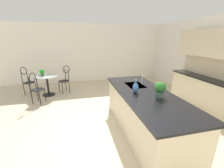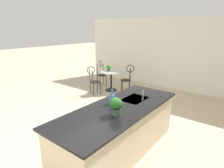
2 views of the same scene
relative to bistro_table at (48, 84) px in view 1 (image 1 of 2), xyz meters
name	(u,v)px [view 1 (image 1 of 2)]	position (x,y,z in m)	size (l,w,h in m)	color
ground_plane	(104,128)	(2.57, 1.61, -0.45)	(40.00, 40.00, 0.00)	beige
wall_left_window	(87,53)	(-1.69, 1.61, 0.90)	(0.12, 7.80, 2.70)	silver
kitchen_island	(144,112)	(2.87, 2.46, 0.02)	(2.80, 1.06, 0.92)	beige
back_counter_run	(206,92)	(2.17, 4.81, 0.05)	(2.44, 0.64, 1.52)	beige
upper_cabinet_run	(215,43)	(2.17, 4.79, 1.45)	(2.40, 0.36, 0.76)	beige
bistro_table	(48,84)	(0.00, 0.00, 0.00)	(0.80, 0.80, 0.74)	black
chair_near_window	(36,87)	(0.74, -0.21, 0.13)	(0.52, 0.50, 1.04)	black
chair_by_island	(27,80)	(-0.26, -0.73, 0.13)	(0.51, 0.52, 1.04)	black
chair_toward_desk	(65,78)	(-0.21, 0.60, 0.13)	(0.52, 0.52, 1.04)	black
sink_faucet	(142,80)	(2.32, 2.64, 0.58)	(0.02, 0.02, 0.22)	#B2B5BA
potted_plant_on_table	(42,72)	(-0.02, -0.14, 0.43)	(0.17, 0.17, 0.23)	#385147
potted_plant_counter_near	(160,89)	(3.17, 2.61, 0.65)	(0.22, 0.22, 0.30)	#385147
vase_on_counter	(136,88)	(2.82, 2.26, 0.58)	(0.13, 0.13, 0.29)	#386099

